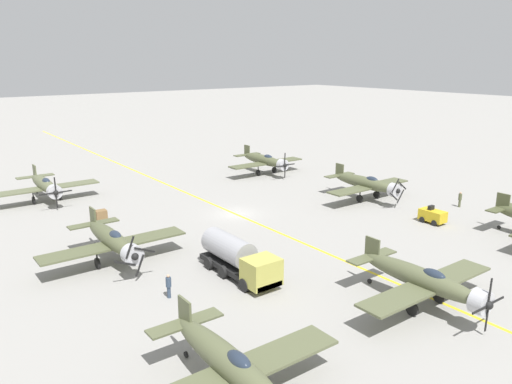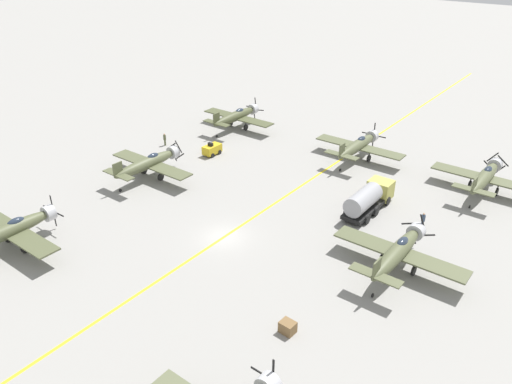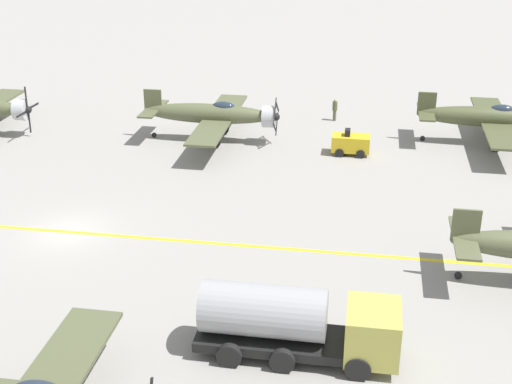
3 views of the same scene
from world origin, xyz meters
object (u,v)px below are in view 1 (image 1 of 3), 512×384
(airplane_far_right, at_px, (230,365))
(airplane_near_left, at_px, (265,160))
(airplane_mid_left, at_px, (367,183))
(ground_crew_walking, at_px, (460,199))
(tow_tractor, at_px, (433,215))
(airplane_far_center, at_px, (424,280))
(airplane_near_right, at_px, (45,185))
(ground_crew_inspecting, at_px, (169,285))
(airplane_mid_right, at_px, (112,240))
(supply_crate_by_tanker, at_px, (101,215))
(fuel_tanker, at_px, (239,258))

(airplane_far_right, bearing_deg, airplane_near_left, -138.37)
(airplane_mid_left, height_order, airplane_far_right, same)
(airplane_near_left, relative_size, ground_crew_walking, 6.77)
(airplane_mid_left, xyz_separation_m, tow_tractor, (1.20, 9.94, -1.22))
(airplane_far_center, distance_m, tow_tractor, 19.31)
(airplane_near_right, distance_m, ground_crew_inspecting, 30.90)
(airplane_far_center, relative_size, ground_crew_walking, 6.77)
(airplane_mid_right, xyz_separation_m, supply_crate_by_tanker, (-3.28, -12.16, -1.54))
(airplane_mid_right, bearing_deg, ground_crew_inspecting, 89.33)
(airplane_near_left, bearing_deg, ground_crew_walking, 112.27)
(airplane_mid_right, xyz_separation_m, fuel_tanker, (-6.81, 8.28, -0.50))
(airplane_mid_right, xyz_separation_m, airplane_far_center, (-13.97, 19.78, 0.00))
(airplane_mid_left, bearing_deg, ground_crew_walking, 134.48)
(ground_crew_walking, bearing_deg, fuel_tanker, 0.82)
(airplane_near_right, relative_size, ground_crew_inspecting, 6.77)
(airplane_far_center, bearing_deg, supply_crate_by_tanker, -86.59)
(tow_tractor, bearing_deg, supply_crate_by_tanker, -38.69)
(airplane_near_right, relative_size, tow_tractor, 4.62)
(airplane_far_center, bearing_deg, airplane_near_left, -127.82)
(fuel_tanker, bearing_deg, ground_crew_inspecting, 0.55)
(airplane_far_center, relative_size, ground_crew_inspecting, 6.77)
(airplane_near_right, bearing_deg, ground_crew_inspecting, 103.90)
(airplane_far_right, relative_size, airplane_far_center, 1.00)
(airplane_near_right, xyz_separation_m, ground_crew_walking, (-37.21, 30.38, -1.04))
(airplane_near_right, relative_size, airplane_near_left, 1.00)
(airplane_far_right, height_order, airplane_far_center, airplane_far_center)
(airplane_near_left, relative_size, airplane_mid_right, 1.00)
(airplane_far_right, xyz_separation_m, fuel_tanker, (-8.59, -11.78, -0.50))
(airplane_mid_right, bearing_deg, fuel_tanker, 123.31)
(supply_crate_by_tanker, bearing_deg, airplane_mid_right, 74.89)
(airplane_far_right, height_order, ground_crew_walking, airplane_far_right)
(fuel_tanker, bearing_deg, tow_tractor, 177.25)
(airplane_far_right, relative_size, tow_tractor, 4.62)
(airplane_far_center, xyz_separation_m, ground_crew_walking, (-23.68, -11.94, -1.04))
(ground_crew_inspecting, xyz_separation_m, supply_crate_by_tanker, (-2.49, -20.50, -0.49))
(airplane_far_center, bearing_deg, fuel_tanker, -73.19)
(ground_crew_walking, bearing_deg, tow_tractor, 11.86)
(fuel_tanker, relative_size, supply_crate_by_tanker, 7.03)
(airplane_far_center, bearing_deg, ground_crew_walking, -168.33)
(airplane_mid_left, height_order, ground_crew_inspecting, airplane_mid_left)
(airplane_far_center, xyz_separation_m, tow_tractor, (-16.24, -10.38, -1.22))
(airplane_mid_right, height_order, tow_tractor, airplane_mid_right)
(ground_crew_inspecting, distance_m, supply_crate_by_tanker, 20.65)
(airplane_mid_left, bearing_deg, airplane_far_right, 39.59)
(airplane_near_right, bearing_deg, airplane_near_left, -174.06)
(airplane_mid_left, bearing_deg, airplane_far_center, 57.13)
(airplane_mid_left, distance_m, tow_tractor, 10.09)
(airplane_mid_left, bearing_deg, tow_tractor, 90.88)
(airplane_far_right, bearing_deg, supply_crate_by_tanker, -107.88)
(airplane_near_left, height_order, fuel_tanker, airplane_near_left)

